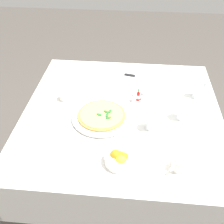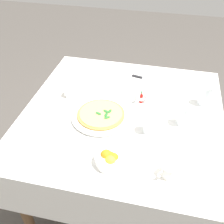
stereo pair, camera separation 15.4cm
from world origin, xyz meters
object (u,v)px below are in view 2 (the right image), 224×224
Objects in this scene: water_glass_right_edge at (205,96)px; napkin_folded at (144,80)px; pizza at (101,114)px; pepper_shaker at (136,99)px; coffee_cup_center_back at (70,92)px; coffee_cup_far_left at (169,171)px; water_glass_back_corner at (150,124)px; dinner_knife at (144,78)px; pizza_plate at (101,116)px; salt_shaker at (146,99)px; hot_sauce_bottle at (141,98)px; menu_card at (102,83)px; citrus_bowl at (110,159)px; water_glass_near_left at (184,116)px.

napkin_folded is at bearing 156.60° from water_glass_right_edge.
pizza is 4.87× the size of pepper_shaker.
coffee_cup_far_left is (0.65, -0.49, 0.00)m from coffee_cup_center_back.
napkin_folded is 0.25m from pepper_shaker.
coffee_cup_far_left is 1.13× the size of water_glass_back_corner.
pizza_plate is at bearing -102.08° from dinner_knife.
salt_shaker reaches higher than dinner_knife.
water_glass_right_edge is 0.35m from salt_shaker.
water_glass_back_corner is at bearing -69.47° from napkin_folded.
napkin_folded is 2.88× the size of hot_sauce_bottle.
coffee_cup_far_left is at bearing -66.03° from water_glass_back_corner.
water_glass_right_edge reaches higher than salt_shaker.
dinner_knife is at bearing -168.60° from menu_card.
pepper_shaker is (-0.01, -0.25, 0.02)m from napkin_folded.
menu_card is (0.17, 0.15, -0.00)m from coffee_cup_center_back.
hot_sauce_bottle reaches higher than citrus_bowl.
water_glass_back_corner reaches higher than pepper_shaker.
pizza_plate is 3.85× the size of menu_card.
napkin_folded is 0.75m from citrus_bowl.
water_glass_near_left reaches higher than dinner_knife.
water_glass_near_left reaches higher than water_glass_back_corner.
pizza_plate is 2.27× the size of citrus_bowl.
menu_card is at bearing 107.91° from citrus_bowl.
water_glass_back_corner is 0.48× the size of napkin_folded.
pepper_shaker is (-0.28, 0.13, -0.03)m from water_glass_near_left.
pizza_plate is at bearing -139.08° from salt_shaker.
citrus_bowl is at bearing -67.95° from pizza_plate.
napkin_folded is 0.01m from dinner_knife.
pepper_shaker is (0.05, 0.50, -0.00)m from citrus_bowl.
coffee_cup_center_back reaches higher than menu_card.
water_glass_back_corner is at bearing -67.56° from dinner_knife.
coffee_cup_far_left is at bearing -98.30° from water_glass_near_left.
citrus_bowl reaches higher than pizza_plate.
hot_sauce_bottle is 0.03m from pepper_shaker.
pizza_plate is 0.29m from water_glass_back_corner.
hot_sauce_bottle is 0.94× the size of menu_card.
water_glass_right_edge reaches higher than water_glass_near_left.
coffee_cup_far_left is 0.54× the size of napkin_folded.
pepper_shaker reaches higher than dinner_knife.
salt_shaker is 0.32m from menu_card.
pizza_plate is at bearing -103.95° from napkin_folded.
dinner_knife is 2.21× the size of menu_card.
water_glass_back_corner is 0.30m from citrus_bowl.
dinner_knife is 0.23m from salt_shaker.
salt_shaker is at bearing 19.65° from hot_sauce_bottle.
water_glass_back_corner is 0.21m from water_glass_near_left.
dinner_knife is at bearing 156.52° from water_glass_right_edge.
water_glass_right_edge is (0.82, 0.11, 0.02)m from coffee_cup_center_back.
water_glass_right_edge is at bearing -11.65° from dinner_knife.
menu_card is (-0.27, -0.13, 0.01)m from dinner_knife.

